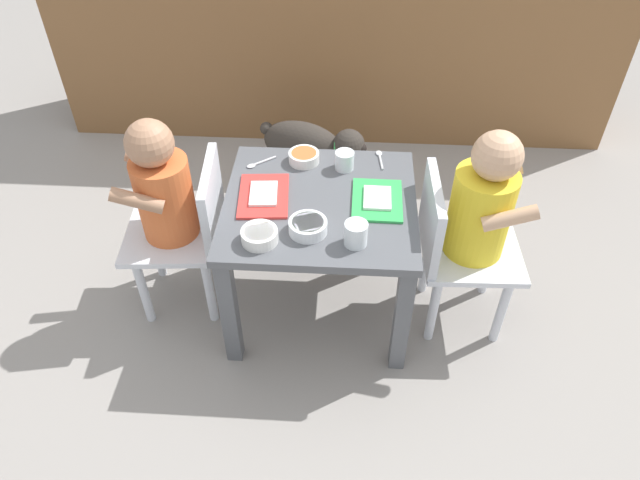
% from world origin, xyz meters
% --- Properties ---
extents(ground_plane, '(7.00, 7.00, 0.00)m').
position_xyz_m(ground_plane, '(0.00, 0.00, 0.00)').
color(ground_plane, gray).
extents(kitchen_cabinet_back, '(2.32, 0.39, 0.92)m').
position_xyz_m(kitchen_cabinet_back, '(0.00, 1.15, 0.46)').
color(kitchen_cabinet_back, brown).
rests_on(kitchen_cabinet_back, ground).
extents(dining_table, '(0.54, 0.51, 0.42)m').
position_xyz_m(dining_table, '(0.00, 0.00, 0.34)').
color(dining_table, '#515459').
rests_on(dining_table, ground).
extents(seated_child_left, '(0.30, 0.30, 0.66)m').
position_xyz_m(seated_child_left, '(-0.43, 0.00, 0.41)').
color(seated_child_left, silver).
rests_on(seated_child_left, ground).
extents(seated_child_right, '(0.29, 0.29, 0.67)m').
position_xyz_m(seated_child_right, '(0.43, -0.02, 0.42)').
color(seated_child_right, silver).
rests_on(seated_child_right, ground).
extents(dog, '(0.42, 0.25, 0.30)m').
position_xyz_m(dog, '(-0.07, 0.62, 0.19)').
color(dog, '#332D28').
rests_on(dog, ground).
extents(food_tray_left, '(0.15, 0.21, 0.02)m').
position_xyz_m(food_tray_left, '(-0.16, 0.01, 0.43)').
color(food_tray_left, red).
rests_on(food_tray_left, dining_table).
extents(food_tray_right, '(0.14, 0.19, 0.02)m').
position_xyz_m(food_tray_right, '(0.16, 0.01, 0.43)').
color(food_tray_right, green).
rests_on(food_tray_right, dining_table).
extents(water_cup_left, '(0.06, 0.06, 0.06)m').
position_xyz_m(water_cup_left, '(0.06, 0.16, 0.45)').
color(water_cup_left, white).
rests_on(water_cup_left, dining_table).
extents(water_cup_right, '(0.06, 0.06, 0.07)m').
position_xyz_m(water_cup_right, '(0.10, -0.17, 0.45)').
color(water_cup_right, white).
rests_on(water_cup_right, dining_table).
extents(cereal_bowl_left_side, '(0.10, 0.10, 0.03)m').
position_xyz_m(cereal_bowl_left_side, '(-0.15, -0.17, 0.44)').
color(cereal_bowl_left_side, white).
rests_on(cereal_bowl_left_side, dining_table).
extents(veggie_bowl_near, '(0.10, 0.10, 0.03)m').
position_xyz_m(veggie_bowl_near, '(-0.02, -0.13, 0.44)').
color(veggie_bowl_near, white).
rests_on(veggie_bowl_near, dining_table).
extents(veggie_bowl_far, '(0.09, 0.09, 0.03)m').
position_xyz_m(veggie_bowl_far, '(-0.06, 0.19, 0.44)').
color(veggie_bowl_far, white).
rests_on(veggie_bowl_far, dining_table).
extents(spoon_by_left_tray, '(0.02, 0.10, 0.01)m').
position_xyz_m(spoon_by_left_tray, '(0.17, 0.22, 0.42)').
color(spoon_by_left_tray, silver).
rests_on(spoon_by_left_tray, dining_table).
extents(spoon_by_right_tray, '(0.09, 0.07, 0.01)m').
position_xyz_m(spoon_by_right_tray, '(-0.20, 0.17, 0.42)').
color(spoon_by_right_tray, silver).
rests_on(spoon_by_right_tray, dining_table).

